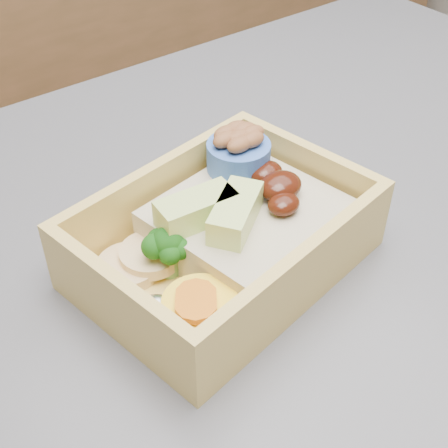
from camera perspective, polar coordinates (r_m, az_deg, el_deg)
bento_box at (r=0.45m, az=0.35°, el=-0.73°), size 0.22×0.18×0.07m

